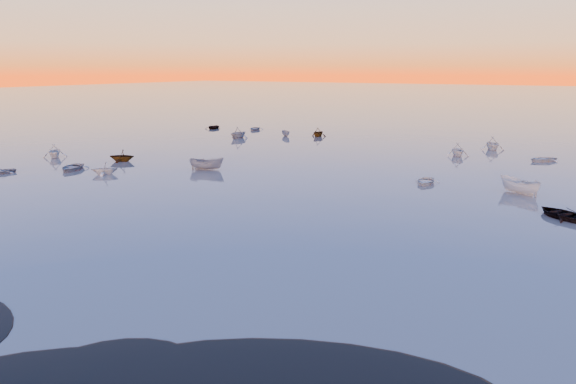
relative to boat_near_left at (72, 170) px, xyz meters
The scene contains 4 objects.
ground 76.63m from the boat_near_left, 64.96° to the left, with size 600.00×600.00×0.00m, color #695F58.
moored_fleet 39.43m from the boat_near_left, 34.66° to the left, with size 124.00×58.00×1.20m, color silver, non-canonical shape.
boat_near_left is the anchor object (origin of this frame).
boat_near_center 16.55m from the boat_near_left, 30.68° to the left, with size 4.31×1.82×1.49m, color slate.
Camera 1 is at (24.33, -15.10, 12.42)m, focal length 35.00 mm.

